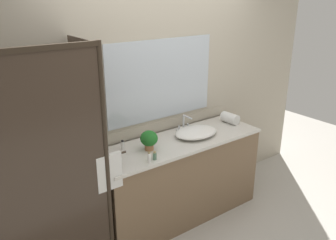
{
  "coord_description": "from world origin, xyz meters",
  "views": [
    {
      "loc": [
        -2.02,
        -2.55,
        2.32
      ],
      "look_at": [
        -0.15,
        0.0,
        1.15
      ],
      "focal_mm": 37.45,
      "sensor_mm": 36.0,
      "label": 1
    }
  ],
  "objects_px": {
    "amenity_bottle_shampoo": "(155,156)",
    "rolled_towel_near_edge": "(230,118)",
    "amenity_bottle_body_wash": "(123,145)",
    "sink_basin": "(196,132)",
    "potted_plant": "(149,139)",
    "amenity_bottle_conditioner": "(149,157)",
    "faucet": "(184,125)"
  },
  "relations": [
    {
      "from": "faucet",
      "to": "amenity_bottle_body_wash",
      "type": "distance_m",
      "value": 0.78
    },
    {
      "from": "amenity_bottle_shampoo",
      "to": "rolled_towel_near_edge",
      "type": "height_order",
      "value": "rolled_towel_near_edge"
    },
    {
      "from": "faucet",
      "to": "potted_plant",
      "type": "distance_m",
      "value": 0.61
    },
    {
      "from": "amenity_bottle_conditioner",
      "to": "rolled_towel_near_edge",
      "type": "relative_size",
      "value": 0.48
    },
    {
      "from": "amenity_bottle_shampoo",
      "to": "amenity_bottle_body_wash",
      "type": "distance_m",
      "value": 0.38
    },
    {
      "from": "potted_plant",
      "to": "amenity_bottle_body_wash",
      "type": "relative_size",
      "value": 2.1
    },
    {
      "from": "potted_plant",
      "to": "amenity_bottle_body_wash",
      "type": "height_order",
      "value": "potted_plant"
    },
    {
      "from": "amenity_bottle_shampoo",
      "to": "rolled_towel_near_edge",
      "type": "relative_size",
      "value": 0.4
    },
    {
      "from": "potted_plant",
      "to": "amenity_bottle_body_wash",
      "type": "distance_m",
      "value": 0.26
    },
    {
      "from": "sink_basin",
      "to": "rolled_towel_near_edge",
      "type": "bearing_deg",
      "value": 5.69
    },
    {
      "from": "sink_basin",
      "to": "amenity_bottle_body_wash",
      "type": "distance_m",
      "value": 0.79
    },
    {
      "from": "amenity_bottle_conditioner",
      "to": "rolled_towel_near_edge",
      "type": "xyz_separation_m",
      "value": [
        1.28,
        0.26,
        0.01
      ]
    },
    {
      "from": "faucet",
      "to": "amenity_bottle_shampoo",
      "type": "relative_size",
      "value": 2.21
    },
    {
      "from": "sink_basin",
      "to": "amenity_bottle_shampoo",
      "type": "xyz_separation_m",
      "value": [
        -0.66,
        -0.2,
        -0.0
      ]
    },
    {
      "from": "faucet",
      "to": "rolled_towel_near_edge",
      "type": "distance_m",
      "value": 0.57
    },
    {
      "from": "amenity_bottle_shampoo",
      "to": "rolled_towel_near_edge",
      "type": "bearing_deg",
      "value": 11.82
    },
    {
      "from": "amenity_bottle_shampoo",
      "to": "amenity_bottle_body_wash",
      "type": "bearing_deg",
      "value": 108.51
    },
    {
      "from": "amenity_bottle_body_wash",
      "to": "potted_plant",
      "type": "bearing_deg",
      "value": -39.66
    },
    {
      "from": "sink_basin",
      "to": "rolled_towel_near_edge",
      "type": "height_order",
      "value": "rolled_towel_near_edge"
    },
    {
      "from": "sink_basin",
      "to": "faucet",
      "type": "relative_size",
      "value": 2.71
    },
    {
      "from": "sink_basin",
      "to": "faucet",
      "type": "xyz_separation_m",
      "value": [
        0.0,
        0.2,
        0.02
      ]
    },
    {
      "from": "amenity_bottle_conditioner",
      "to": "potted_plant",
      "type": "bearing_deg",
      "value": 56.52
    },
    {
      "from": "faucet",
      "to": "amenity_bottle_shampoo",
      "type": "xyz_separation_m",
      "value": [
        -0.66,
        -0.39,
        -0.02
      ]
    },
    {
      "from": "potted_plant",
      "to": "rolled_towel_near_edge",
      "type": "relative_size",
      "value": 0.96
    },
    {
      "from": "amenity_bottle_conditioner",
      "to": "amenity_bottle_body_wash",
      "type": "distance_m",
      "value": 0.38
    },
    {
      "from": "amenity_bottle_body_wash",
      "to": "sink_basin",
      "type": "bearing_deg",
      "value": -12.03
    },
    {
      "from": "potted_plant",
      "to": "sink_basin",
      "type": "bearing_deg",
      "value": -0.3
    },
    {
      "from": "potted_plant",
      "to": "amenity_bottle_shampoo",
      "type": "xyz_separation_m",
      "value": [
        -0.07,
        -0.2,
        -0.07
      ]
    },
    {
      "from": "potted_plant",
      "to": "faucet",
      "type": "bearing_deg",
      "value": 18.35
    },
    {
      "from": "amenity_bottle_conditioner",
      "to": "rolled_towel_near_edge",
      "type": "bearing_deg",
      "value": 11.71
    },
    {
      "from": "sink_basin",
      "to": "amenity_bottle_conditioner",
      "type": "distance_m",
      "value": 0.75
    },
    {
      "from": "potted_plant",
      "to": "rolled_towel_near_edge",
      "type": "xyz_separation_m",
      "value": [
        1.14,
        0.05,
        -0.05
      ]
    }
  ]
}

